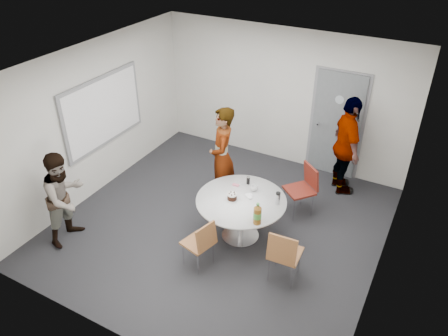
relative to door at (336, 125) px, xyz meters
The scene contains 15 objects.
floor 2.90m from the door, 113.90° to the right, with size 5.00×5.00×0.00m, color black.
ceiling 3.19m from the door, 113.90° to the right, with size 5.00×5.00×0.00m, color silver.
wall_back 1.15m from the door, behind, with size 5.00×5.00×0.00m, color silver.
wall_left 4.38m from the door, 145.41° to the right, with size 5.00×5.00×0.00m, color silver.
wall_right 2.87m from the door, 60.57° to the right, with size 5.00×5.00×0.00m, color silver.
wall_front 5.11m from the door, 102.45° to the right, with size 5.00×5.00×0.00m, color silver.
door is the anchor object (origin of this frame).
whiteboard 4.25m from the door, 147.34° to the right, with size 0.04×1.90×1.25m.
table 2.71m from the door, 104.15° to the right, with size 1.39×1.39×1.07m.
chair_near_left 3.61m from the door, 104.20° to the right, with size 0.50×0.47×0.81m.
chair_near_right 3.22m from the door, 85.36° to the right, with size 0.45×0.48×0.88m.
chair_far 1.57m from the door, 91.71° to the right, with size 0.62×0.63×0.90m.
person_main 2.33m from the door, 127.66° to the right, with size 0.65×0.43×1.79m, color #A5C6EA.
person_left 4.93m from the door, 128.26° to the right, with size 0.74×0.58×1.53m, color white.
person_right 0.65m from the door, 56.68° to the right, with size 1.08×0.45×1.84m, color black.
Camera 1 is at (2.75, -4.97, 4.66)m, focal length 35.00 mm.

